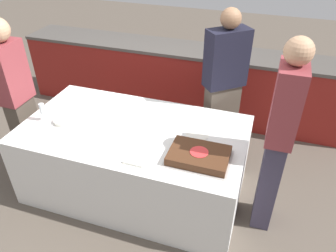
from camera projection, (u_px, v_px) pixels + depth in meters
name	position (u px, v px, depth m)	size (l,w,h in m)	color
ground_plane	(137.00, 187.00, 3.40)	(14.00, 14.00, 0.00)	brown
back_counter	(183.00, 80.00, 4.43)	(4.40, 0.58, 0.92)	maroon
dining_table	(135.00, 160.00, 3.19)	(2.06, 1.14, 0.74)	white
cake	(199.00, 156.00, 2.61)	(0.52, 0.38, 0.07)	#B7B2AD
plate_stack	(64.00, 120.00, 3.07)	(0.19, 0.19, 0.04)	white
wine_glass	(42.00, 110.00, 3.03)	(0.07, 0.07, 0.18)	white
side_plate_near_cake	(197.00, 135.00, 2.90)	(0.20, 0.20, 0.00)	white
utensil_pile	(135.00, 160.00, 2.60)	(0.17, 0.11, 0.02)	white
person_cutting_cake	(223.00, 89.00, 3.36)	(0.44, 0.42, 1.68)	#4C4238
person_seated_left	(16.00, 95.00, 3.24)	(0.22, 0.32, 1.63)	#4C4238
person_seated_right	(278.00, 139.00, 2.56)	(0.20, 0.33, 1.74)	#383347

